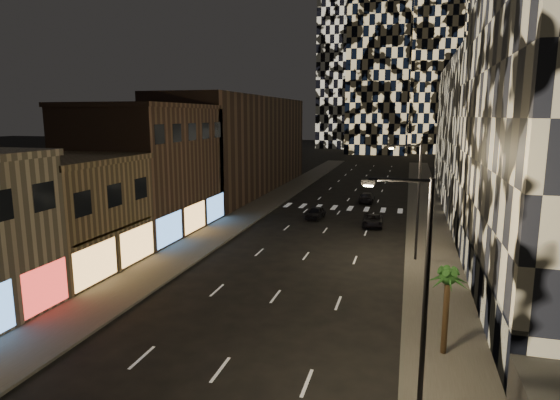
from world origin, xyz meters
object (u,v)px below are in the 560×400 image
Objects in this scene: car_dark_oncoming at (367,197)px; streetlight_near at (420,281)px; car_dark_rightlane at (373,221)px; palm_tree at (448,283)px; car_dark_midlane at (316,213)px; streetlight_far at (415,194)px.

streetlight_near is at bearing 96.61° from car_dark_oncoming.
car_dark_rightlane is at bearing 97.01° from car_dark_oncoming.
car_dark_oncoming is 1.07× the size of palm_tree.
streetlight_near is 45.31m from car_dark_oncoming.
car_dark_midlane is 30.54m from palm_tree.
car_dark_oncoming is at bearing 95.64° from car_dark_rightlane.
palm_tree is (7.19, -39.67, 2.99)m from car_dark_oncoming.
streetlight_near is at bearing -90.00° from streetlight_far.
streetlight_far reaches higher than car_dark_rightlane.
palm_tree reaches higher than car_dark_midlane.
streetlight_far is (0.00, 20.00, 0.00)m from streetlight_near.
palm_tree is at bearing -80.53° from car_dark_rightlane.
palm_tree is (1.42, -14.97, -1.70)m from streetlight_far.
streetlight_near is at bearing -84.95° from car_dark_rightlane.
streetlight_near and streetlight_far have the same top height.
car_dark_rightlane is at bearing 101.58° from palm_tree.
car_dark_midlane is 12.52m from car_dark_oncoming.
streetlight_near is 2.34× the size of car_dark_midlane.
streetlight_near is 2.09× the size of car_dark_rightlane.
car_dark_rightlane is 26.69m from palm_tree.
streetlight_near reaches higher than car_dark_oncoming.
car_dark_midlane is (-10.35, 33.05, -4.70)m from streetlight_near.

